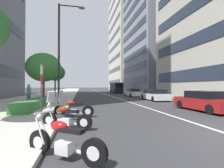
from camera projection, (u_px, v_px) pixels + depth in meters
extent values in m
cube|color=#B2ADA3|center=(55.00, 94.00, 32.66)|extent=(160.00, 8.38, 0.15)
cube|color=silver|center=(102.00, 93.00, 39.54)|extent=(110.00, 0.16, 0.01)
cylinder|color=black|center=(40.00, 142.00, 3.98)|extent=(0.45, 0.57, 0.61)
cylinder|color=silver|center=(40.00, 142.00, 3.98)|extent=(0.28, 0.32, 0.30)
cylinder|color=black|center=(94.00, 153.00, 3.34)|extent=(0.45, 0.57, 0.61)
cylinder|color=silver|center=(94.00, 153.00, 3.34)|extent=(0.28, 0.32, 0.30)
cube|color=silver|center=(65.00, 147.00, 3.66)|extent=(0.43, 0.46, 0.28)
cube|color=black|center=(71.00, 130.00, 3.59)|extent=(0.55, 0.65, 0.10)
ellipsoid|color=#AD1116|center=(59.00, 126.00, 3.74)|extent=(0.46, 0.51, 0.24)
cylinder|color=silver|center=(40.00, 131.00, 3.89)|extent=(0.22, 0.28, 0.64)
cylinder|color=silver|center=(44.00, 129.00, 4.02)|extent=(0.22, 0.28, 0.64)
cylinder|color=silver|center=(45.00, 112.00, 3.93)|extent=(0.51, 0.37, 0.04)
sphere|color=silver|center=(39.00, 116.00, 4.00)|extent=(0.14, 0.14, 0.14)
cylinder|color=silver|center=(78.00, 152.00, 3.67)|extent=(0.47, 0.61, 0.16)
cylinder|color=black|center=(50.00, 120.00, 6.53)|extent=(0.39, 0.61, 0.62)
cylinder|color=silver|center=(50.00, 120.00, 6.53)|extent=(0.26, 0.34, 0.31)
cylinder|color=black|center=(84.00, 122.00, 6.11)|extent=(0.39, 0.61, 0.62)
cylinder|color=silver|center=(84.00, 122.00, 6.11)|extent=(0.26, 0.34, 0.31)
cube|color=silver|center=(66.00, 122.00, 6.32)|extent=(0.40, 0.46, 0.28)
cube|color=black|center=(71.00, 111.00, 6.27)|extent=(0.49, 0.67, 0.10)
ellipsoid|color=#991E0A|center=(63.00, 109.00, 6.37)|extent=(0.42, 0.52, 0.24)
cylinder|color=silver|center=(50.00, 113.00, 6.44)|extent=(0.18, 0.30, 0.64)
cylinder|color=silver|center=(53.00, 112.00, 6.58)|extent=(0.18, 0.30, 0.64)
cylinder|color=silver|center=(53.00, 102.00, 6.50)|extent=(0.55, 0.30, 0.04)
sphere|color=silver|center=(49.00, 104.00, 6.54)|extent=(0.14, 0.14, 0.14)
cube|color=#B2BCC6|center=(51.00, 97.00, 6.53)|extent=(0.45, 0.31, 0.44)
cylinder|color=silver|center=(75.00, 124.00, 6.37)|extent=(0.39, 0.65, 0.16)
cylinder|color=black|center=(60.00, 111.00, 8.80)|extent=(0.27, 0.65, 0.64)
cylinder|color=silver|center=(60.00, 111.00, 8.80)|extent=(0.20, 0.34, 0.32)
cylinder|color=black|center=(88.00, 111.00, 8.72)|extent=(0.27, 0.65, 0.64)
cylinder|color=silver|center=(88.00, 111.00, 8.72)|extent=(0.20, 0.34, 0.32)
cube|color=silver|center=(74.00, 112.00, 8.76)|extent=(0.34, 0.43, 0.28)
cube|color=black|center=(77.00, 104.00, 8.76)|extent=(0.37, 0.67, 0.10)
ellipsoid|color=#991E0A|center=(71.00, 103.00, 8.77)|extent=(0.34, 0.50, 0.24)
cylinder|color=silver|center=(61.00, 106.00, 8.73)|extent=(0.12, 0.32, 0.64)
cylinder|color=silver|center=(61.00, 105.00, 8.87)|extent=(0.12, 0.32, 0.64)
cylinder|color=silver|center=(62.00, 97.00, 8.80)|extent=(0.59, 0.18, 0.04)
sphere|color=silver|center=(59.00, 100.00, 8.81)|extent=(0.14, 0.14, 0.14)
cube|color=#B2BCC6|center=(61.00, 94.00, 8.81)|extent=(0.46, 0.22, 0.44)
cylinder|color=silver|center=(79.00, 113.00, 8.88)|extent=(0.25, 0.69, 0.16)
cube|color=maroon|center=(203.00, 103.00, 11.00)|extent=(4.27, 1.87, 0.73)
cube|color=black|center=(204.00, 95.00, 10.91)|extent=(2.19, 1.67, 0.50)
cylinder|color=black|center=(180.00, 104.00, 12.18)|extent=(0.63, 0.24, 0.62)
cylinder|color=black|center=(198.00, 104.00, 12.54)|extent=(0.63, 0.24, 0.62)
cylinder|color=black|center=(210.00, 110.00, 9.47)|extent=(0.63, 0.24, 0.62)
cube|color=silver|center=(154.00, 96.00, 19.12)|extent=(4.72, 1.95, 0.68)
cube|color=black|center=(155.00, 91.00, 18.97)|extent=(2.65, 1.77, 0.50)
cylinder|color=black|center=(143.00, 97.00, 20.49)|extent=(0.62, 0.23, 0.62)
cylinder|color=black|center=(155.00, 97.00, 20.80)|extent=(0.62, 0.23, 0.62)
cylinder|color=black|center=(153.00, 99.00, 17.44)|extent=(0.62, 0.23, 0.62)
cylinder|color=black|center=(168.00, 99.00, 17.75)|extent=(0.62, 0.23, 0.62)
cube|color=silver|center=(133.00, 93.00, 26.77)|extent=(4.53, 1.99, 0.66)
cube|color=black|center=(133.00, 90.00, 26.65)|extent=(2.17, 1.74, 0.46)
cylinder|color=black|center=(125.00, 94.00, 28.00)|extent=(0.63, 0.25, 0.62)
cylinder|color=black|center=(134.00, 94.00, 28.39)|extent=(0.63, 0.25, 0.62)
cylinder|color=black|center=(131.00, 95.00, 25.15)|extent=(0.63, 0.25, 0.62)
cylinder|color=black|center=(141.00, 95.00, 25.54)|extent=(0.63, 0.25, 0.62)
cube|color=black|center=(116.00, 87.00, 39.08)|extent=(5.48, 2.20, 2.34)
cube|color=black|center=(119.00, 85.00, 36.47)|extent=(0.10, 1.69, 0.56)
cylinder|color=black|center=(111.00, 91.00, 40.65)|extent=(0.73, 0.29, 0.72)
cylinder|color=black|center=(118.00, 91.00, 41.06)|extent=(0.73, 0.29, 0.72)
cylinder|color=black|center=(115.00, 92.00, 37.06)|extent=(0.73, 0.29, 0.72)
cylinder|color=black|center=(122.00, 92.00, 37.48)|extent=(0.73, 0.29, 0.72)
cylinder|color=#47494C|center=(41.00, 93.00, 7.06)|extent=(0.06, 0.06, 2.53)
cube|color=silver|center=(42.00, 70.00, 7.07)|extent=(0.32, 0.02, 0.40)
cube|color=red|center=(42.00, 80.00, 7.07)|extent=(0.32, 0.02, 0.40)
cylinder|color=#232326|center=(59.00, 54.00, 14.07)|extent=(0.18, 0.18, 8.89)
cylinder|color=#232326|center=(71.00, 6.00, 14.32)|extent=(0.10, 1.98, 0.10)
ellipsoid|color=slate|center=(82.00, 8.00, 14.51)|extent=(0.44, 0.60, 0.20)
cube|color=#B21E23|center=(58.00, 49.00, 13.73)|extent=(0.56, 0.03, 1.10)
cube|color=#B21E23|center=(59.00, 51.00, 14.42)|extent=(0.56, 0.03, 1.10)
cube|color=#337033|center=(35.00, 103.00, 11.58)|extent=(6.30, 1.10, 0.60)
cylinder|color=#473323|center=(44.00, 90.00, 16.85)|extent=(0.22, 0.22, 2.22)
ellipsoid|color=#387A33|center=(44.00, 67.00, 16.89)|extent=(3.56, 3.56, 3.03)
cylinder|color=#473323|center=(55.00, 88.00, 25.77)|extent=(0.22, 0.22, 2.60)
ellipsoid|color=#2D6B2D|center=(55.00, 73.00, 25.80)|extent=(3.13, 3.13, 2.66)
cube|color=#33478C|center=(29.00, 99.00, 13.48)|extent=(0.35, 0.28, 0.88)
cube|color=#3F724C|center=(29.00, 91.00, 13.49)|extent=(0.43, 0.31, 0.60)
sphere|color=#8C6647|center=(29.00, 86.00, 13.50)|extent=(0.24, 0.24, 0.24)
cube|color=#232D3D|center=(202.00, 74.00, 17.50)|extent=(19.84, 0.08, 1.50)
cube|color=#232D3D|center=(202.00, 37.00, 17.56)|extent=(19.84, 0.08, 1.50)
cube|color=#232D3D|center=(202.00, 0.00, 17.62)|extent=(19.84, 0.08, 1.50)
cube|color=gray|center=(169.00, 19.00, 43.31)|extent=(19.36, 20.79, 40.31)
cube|color=#232D3D|center=(133.00, 80.00, 41.05)|extent=(17.42, 0.08, 1.50)
cube|color=#232D3D|center=(133.00, 68.00, 41.10)|extent=(17.42, 0.08, 1.50)
cube|color=#232D3D|center=(133.00, 56.00, 41.14)|extent=(17.42, 0.08, 1.50)
cube|color=#232D3D|center=(132.00, 44.00, 41.18)|extent=(17.42, 0.08, 1.50)
cube|color=#232D3D|center=(132.00, 32.00, 41.23)|extent=(17.42, 0.08, 1.50)
cube|color=#232D3D|center=(132.00, 20.00, 41.27)|extent=(17.42, 0.08, 1.50)
cube|color=#232D3D|center=(132.00, 8.00, 41.32)|extent=(17.42, 0.08, 1.50)
cube|color=beige|center=(137.00, 39.00, 66.98)|extent=(24.05, 20.48, 43.52)
cube|color=#384756|center=(114.00, 82.00, 64.74)|extent=(21.64, 0.08, 1.50)
cube|color=#384756|center=(114.00, 70.00, 64.81)|extent=(21.64, 0.08, 1.50)
cube|color=#384756|center=(114.00, 59.00, 64.87)|extent=(21.64, 0.08, 1.50)
cube|color=#384756|center=(114.00, 48.00, 64.94)|extent=(21.64, 0.08, 1.50)
cube|color=#384756|center=(114.00, 36.00, 65.00)|extent=(21.64, 0.08, 1.50)
cube|color=#384756|center=(114.00, 25.00, 65.07)|extent=(21.64, 0.08, 1.50)
cube|color=#384756|center=(114.00, 14.00, 65.13)|extent=(21.64, 0.08, 1.50)
cube|color=#384756|center=(114.00, 2.00, 65.20)|extent=(21.64, 0.08, 1.50)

